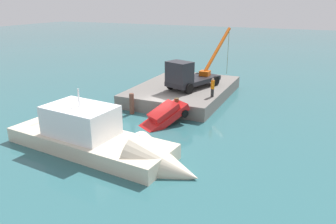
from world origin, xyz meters
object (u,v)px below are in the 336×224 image
(dock_worker, at_px, (213,87))
(salvaged_car, at_px, (164,116))
(moored_yacht, at_px, (113,150))
(crane_truck, at_px, (189,75))

(dock_worker, bearing_deg, salvaged_car, -25.22)
(salvaged_car, bearing_deg, moored_yacht, -4.72)
(crane_truck, bearing_deg, dock_worker, 59.08)
(moored_yacht, bearing_deg, crane_truck, 179.88)
(dock_worker, distance_m, salvaged_car, 6.00)
(dock_worker, height_order, salvaged_car, dock_worker)
(dock_worker, height_order, moored_yacht, moored_yacht)
(crane_truck, distance_m, dock_worker, 3.53)
(crane_truck, xyz_separation_m, salvaged_car, (7.06, 0.52, -1.99))
(crane_truck, height_order, moored_yacht, crane_truck)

